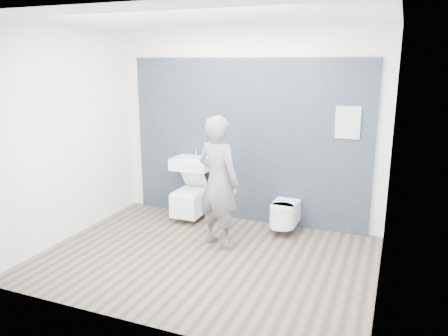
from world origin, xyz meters
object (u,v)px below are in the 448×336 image
at_px(toilet_rounded, 284,214).
at_px(visitor, 218,182).
at_px(washbasin, 192,163).
at_px(toilet_square, 191,201).

relative_size(toilet_rounded, visitor, 0.34).
distance_m(toilet_rounded, visitor, 1.15).
bearing_deg(toilet_rounded, washbasin, 176.98).
bearing_deg(visitor, toilet_rounded, -115.48).
bearing_deg(washbasin, toilet_rounded, -3.02).
bearing_deg(toilet_square, toilet_rounded, 0.02).
xyz_separation_m(washbasin, toilet_square, (0.00, -0.08, -0.57)).
relative_size(washbasin, toilet_square, 0.80).
height_order(toilet_square, visitor, visitor).
relative_size(toilet_square, toilet_rounded, 1.24).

